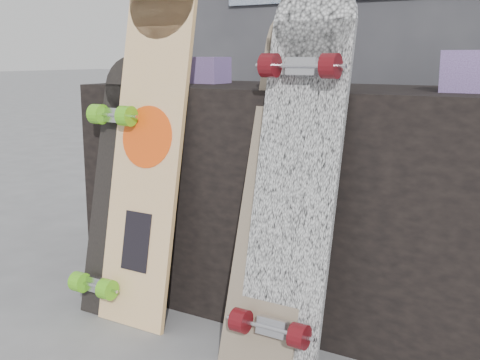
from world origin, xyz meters
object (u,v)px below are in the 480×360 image
Objects in this scene: longboard_geisha at (149,132)px; longboard_celtic at (283,170)px; skateboard_dark at (114,184)px; longboard_cascadia at (296,168)px; vendor_table at (308,199)px.

longboard_celtic is (0.51, -0.00, -0.08)m from longboard_geisha.
longboard_celtic is at bearing 3.41° from skateboard_dark.
longboard_geisha is at bearing 16.68° from skateboard_dark.
longboard_geisha is at bearing 176.23° from longboard_cascadia.
longboard_celtic reaches higher than skateboard_dark.
skateboard_dark is at bearing -179.78° from longboard_cascadia.
longboard_cascadia reaches higher than skateboard_dark.
skateboard_dark is (-0.71, -0.00, -0.12)m from longboard_cascadia.
longboard_celtic is at bearing -0.20° from longboard_geisha.
skateboard_dark is (-0.65, -0.04, -0.11)m from longboard_celtic.
longboard_geisha reaches higher than longboard_cascadia.
skateboard_dark is (-0.57, -0.39, 0.06)m from vendor_table.
vendor_table is at bearing 109.45° from longboard_cascadia.
longboard_geisha is 1.15× the size of longboard_celtic.
longboard_cascadia is at bearing 0.22° from skateboard_dark.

